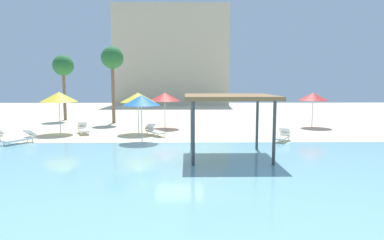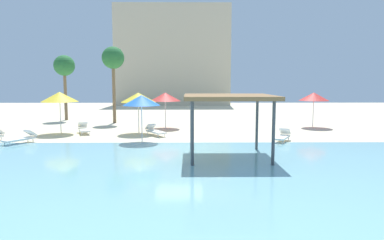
{
  "view_description": "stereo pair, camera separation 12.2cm",
  "coord_description": "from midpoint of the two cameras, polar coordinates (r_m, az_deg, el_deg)",
  "views": [
    {
      "loc": [
        0.37,
        -17.71,
        3.52
      ],
      "look_at": [
        0.71,
        2.0,
        1.3
      ],
      "focal_mm": 31.4,
      "sensor_mm": 36.0,
      "label": 1
    },
    {
      "loc": [
        0.49,
        -17.71,
        3.52
      ],
      "look_at": [
        0.71,
        2.0,
        1.3
      ],
      "focal_mm": 31.4,
      "sensor_mm": 36.0,
      "label": 2
    }
  ],
  "objects": [
    {
      "name": "ground_plane",
      "position": [
        18.06,
        -2.34,
        -4.82
      ],
      "size": [
        80.0,
        80.0,
        0.0
      ],
      "primitive_type": "plane",
      "color": "beige"
    },
    {
      "name": "lagoon_water",
      "position": [
        12.95,
        -2.89,
        -9.27
      ],
      "size": [
        44.0,
        13.5,
        0.04
      ],
      "primitive_type": "cube",
      "color": "#7AB7C1",
      "rests_on": "ground"
    },
    {
      "name": "lounge_chair_4",
      "position": [
        22.41,
        -6.55,
        -1.8
      ],
      "size": [
        1.55,
        1.91,
        0.74
      ],
      "rotation": [
        0.0,
        0.0,
        -0.99
      ],
      "color": "white",
      "rests_on": "ground"
    },
    {
      "name": "shade_pavilion",
      "position": [
        15.67,
        6.09,
        3.56
      ],
      "size": [
        4.1,
        4.1,
        2.94
      ],
      "color": "#42474C",
      "rests_on": "ground"
    },
    {
      "name": "beach_umbrella_blue_0",
      "position": [
        19.91,
        -8.76,
        3.33
      ],
      "size": [
        2.19,
        2.19,
        2.78
      ],
      "color": "silver",
      "rests_on": "ground"
    },
    {
      "name": "lounge_chair_3",
      "position": [
        21.67,
        -27.16,
        -2.75
      ],
      "size": [
        1.45,
        1.95,
        0.74
      ],
      "rotation": [
        0.0,
        0.0,
        -2.08
      ],
      "color": "white",
      "rests_on": "ground"
    },
    {
      "name": "beach_umbrella_yellow_1",
      "position": [
        23.36,
        -9.32,
        3.79
      ],
      "size": [
        2.4,
        2.4,
        2.81
      ],
      "color": "silver",
      "rests_on": "ground"
    },
    {
      "name": "palm_tree_1",
      "position": [
        29.87,
        -13.5,
        9.93
      ],
      "size": [
        1.9,
        1.9,
        6.56
      ],
      "color": "brown",
      "rests_on": "ground"
    },
    {
      "name": "beach_umbrella_red_2",
      "position": [
        27.9,
        19.75,
        3.77
      ],
      "size": [
        2.29,
        2.29,
        2.72
      ],
      "color": "silver",
      "rests_on": "ground"
    },
    {
      "name": "palm_tree_0",
      "position": [
        33.46,
        -21.13,
        8.4
      ],
      "size": [
        1.9,
        1.9,
        6.01
      ],
      "color": "brown",
      "rests_on": "ground"
    },
    {
      "name": "lounge_chair_1",
      "position": [
        20.76,
        14.94,
        -2.63
      ],
      "size": [
        1.45,
        1.95,
        0.74
      ],
      "rotation": [
        0.0,
        0.0,
        -2.08
      ],
      "color": "white",
      "rests_on": "ground"
    },
    {
      "name": "beach_umbrella_red_5",
      "position": [
        25.86,
        -4.78,
        3.94
      ],
      "size": [
        2.37,
        2.37,
        2.74
      ],
      "color": "silver",
      "rests_on": "ground"
    },
    {
      "name": "hotel_block_0",
      "position": [
        55.86,
        -3.44,
        10.59
      ],
      "size": [
        17.54,
        10.11,
        15.15
      ],
      "primitive_type": "cube",
      "color": "beige",
      "rests_on": "ground"
    },
    {
      "name": "beach_umbrella_yellow_3",
      "position": [
        24.72,
        -21.79,
        3.66
      ],
      "size": [
        2.47,
        2.47,
        2.87
      ],
      "color": "silver",
      "rests_on": "ground"
    },
    {
      "name": "lounge_chair_2",
      "position": [
        24.32,
        -18.11,
        -1.43
      ],
      "size": [
        1.31,
        1.98,
        0.74
      ],
      "rotation": [
        0.0,
        0.0,
        -1.16
      ],
      "color": "white",
      "rests_on": "ground"
    }
  ]
}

